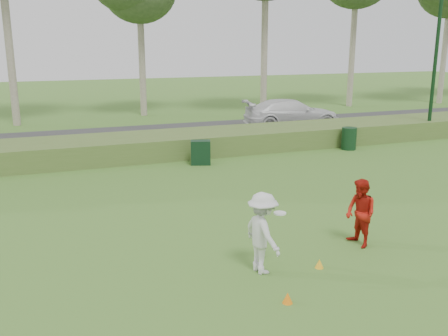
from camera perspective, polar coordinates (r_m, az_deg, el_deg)
name	(u,v)px	position (r m, az deg, el deg)	size (l,w,h in m)	color
ground	(288,266)	(11.37, 7.35, -11.03)	(120.00, 120.00, 0.00)	#396B23
reed_strip	(159,145)	(22.04, -7.45, 2.61)	(80.00, 3.00, 0.90)	#456327
park_road	(137,135)	(26.92, -9.94, 3.71)	(80.00, 6.00, 0.06)	#2D2D2D
lamp_post	(439,26)	(27.59, 23.35, 14.66)	(0.70, 0.70, 8.18)	black
player_white	(263,233)	(10.70, 4.43, -7.42)	(0.93, 1.22, 1.78)	silver
player_red	(360,213)	(12.47, 15.33, -5.01)	(0.81, 0.63, 1.66)	#AD180E
cone_orange	(288,298)	(9.85, 7.28, -14.51)	(0.20, 0.20, 0.22)	orange
cone_yellow	(319,263)	(11.34, 10.84, -10.67)	(0.19, 0.19, 0.21)	#FFAF1A
utility_cabinet	(201,152)	(20.20, -2.69, 1.78)	(0.79, 0.49, 0.98)	black
trash_bin	(349,139)	(23.75, 14.09, 3.29)	(0.68, 0.68, 1.02)	black
car_right	(292,113)	(29.08, 7.75, 6.21)	(2.24, 5.51, 1.60)	silver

